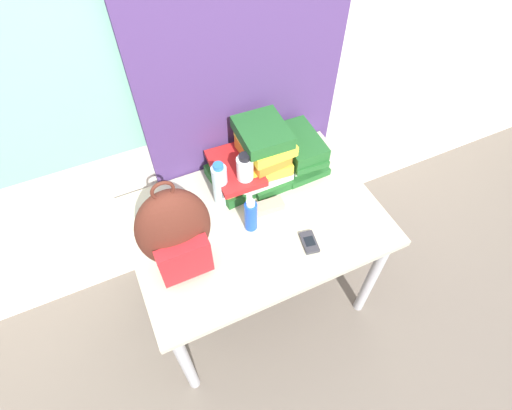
% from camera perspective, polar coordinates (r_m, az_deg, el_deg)
% --- Properties ---
extents(ground_plane, '(12.00, 12.00, 0.00)m').
position_cam_1_polar(ground_plane, '(2.19, 4.31, -20.20)').
color(ground_plane, '#665B51').
extents(wall_back, '(6.00, 0.06, 2.50)m').
position_cam_1_polar(wall_back, '(1.64, -7.27, 21.30)').
color(wall_back, silver).
rests_on(wall_back, ground_plane).
extents(curtain_blue, '(0.90, 0.04, 2.50)m').
position_cam_1_polar(curtain_blue, '(1.64, -1.76, 21.57)').
color(curtain_blue, '#4C336B').
rests_on(curtain_blue, ground_plane).
extents(desk, '(1.06, 0.74, 0.70)m').
position_cam_1_polar(desk, '(1.78, -0.00, -3.83)').
color(desk, '#B7B299').
rests_on(desk, ground_plane).
extents(backpack, '(0.27, 0.20, 0.46)m').
position_cam_1_polar(backpack, '(1.46, -11.51, -3.81)').
color(backpack, '#512319').
rests_on(backpack, desk).
extents(book_stack_left, '(0.22, 0.29, 0.13)m').
position_cam_1_polar(book_stack_left, '(1.78, -2.82, 4.53)').
color(book_stack_left, '#1E5623').
rests_on(book_stack_left, desk).
extents(book_stack_center, '(0.23, 0.27, 0.30)m').
position_cam_1_polar(book_stack_center, '(1.75, 1.01, 7.44)').
color(book_stack_center, '#1E5623').
rests_on(book_stack_center, desk).
extents(book_stack_right, '(0.21, 0.30, 0.17)m').
position_cam_1_polar(book_stack_right, '(1.86, 6.20, 7.74)').
color(book_stack_right, '#1E5623').
rests_on(book_stack_right, desk).
extents(water_bottle, '(0.07, 0.07, 0.23)m').
position_cam_1_polar(water_bottle, '(1.69, -5.14, 2.96)').
color(water_bottle, silver).
rests_on(water_bottle, desk).
extents(sports_bottle, '(0.07, 0.07, 0.26)m').
position_cam_1_polar(sports_bottle, '(1.68, -1.54, 3.89)').
color(sports_bottle, white).
rests_on(sports_bottle, desk).
extents(sunscreen_bottle, '(0.05, 0.05, 0.17)m').
position_cam_1_polar(sunscreen_bottle, '(1.61, -0.74, -1.49)').
color(sunscreen_bottle, blue).
rests_on(sunscreen_bottle, desk).
extents(cell_phone, '(0.07, 0.11, 0.02)m').
position_cam_1_polar(cell_phone, '(1.64, 7.62, -5.30)').
color(cell_phone, '#2D2D33').
rests_on(cell_phone, desk).
extents(sunglasses_case, '(0.15, 0.07, 0.04)m').
position_cam_1_polar(sunglasses_case, '(1.72, 1.46, -0.31)').
color(sunglasses_case, gray).
rests_on(sunglasses_case, desk).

